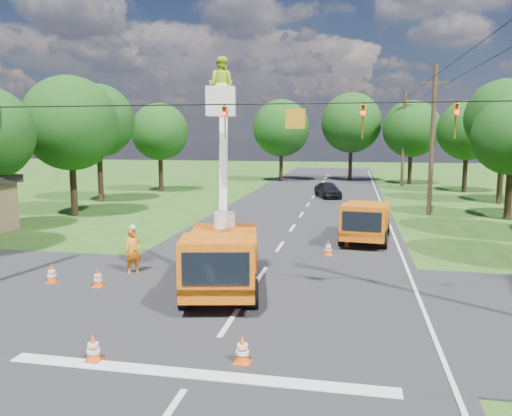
% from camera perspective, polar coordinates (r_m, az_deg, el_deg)
% --- Properties ---
extents(ground, '(140.00, 140.00, 0.00)m').
position_cam_1_polar(ground, '(33.85, 5.20, -0.83)').
color(ground, '#275018').
rests_on(ground, ground).
extents(road_main, '(12.00, 100.00, 0.06)m').
position_cam_1_polar(road_main, '(33.85, 5.20, -0.83)').
color(road_main, black).
rests_on(road_main, ground).
extents(road_cross, '(56.00, 10.00, 0.07)m').
position_cam_1_polar(road_cross, '(16.51, -1.35, -10.60)').
color(road_cross, black).
rests_on(road_cross, ground).
extents(stop_bar, '(9.00, 0.45, 0.02)m').
position_cam_1_polar(stop_bar, '(11.88, -7.03, -18.53)').
color(stop_bar, silver).
rests_on(stop_bar, ground).
extents(edge_line, '(0.12, 90.00, 0.02)m').
position_cam_1_polar(edge_line, '(33.76, 14.70, -1.09)').
color(edge_line, silver).
rests_on(edge_line, ground).
extents(bucket_truck, '(3.42, 6.44, 7.95)m').
position_cam_1_polar(bucket_truck, '(17.13, -3.95, -4.01)').
color(bucket_truck, orange).
rests_on(bucket_truck, ground).
extents(second_truck, '(2.67, 5.81, 2.11)m').
position_cam_1_polar(second_truck, '(25.88, 12.41, -1.35)').
color(second_truck, orange).
rests_on(second_truck, ground).
extents(ground_worker, '(0.76, 0.77, 1.79)m').
position_cam_1_polar(ground_worker, '(19.99, -13.86, -4.82)').
color(ground_worker, orange).
rests_on(ground_worker, ground).
extents(distant_car, '(2.87, 4.39, 1.39)m').
position_cam_1_polar(distant_car, '(43.47, 8.22, 2.07)').
color(distant_car, black).
rests_on(distant_car, ground).
extents(traffic_cone_0, '(0.38, 0.38, 0.71)m').
position_cam_1_polar(traffic_cone_0, '(12.86, -18.10, -14.96)').
color(traffic_cone_0, '#FF530D').
rests_on(traffic_cone_0, ground).
extents(traffic_cone_1, '(0.38, 0.38, 0.71)m').
position_cam_1_polar(traffic_cone_1, '(12.20, -1.57, -15.85)').
color(traffic_cone_1, '#FF530D').
rests_on(traffic_cone_1, ground).
extents(traffic_cone_2, '(0.38, 0.38, 0.71)m').
position_cam_1_polar(traffic_cone_2, '(22.58, 8.24, -4.55)').
color(traffic_cone_2, '#FF530D').
rests_on(traffic_cone_2, ground).
extents(traffic_cone_3, '(0.38, 0.38, 0.71)m').
position_cam_1_polar(traffic_cone_3, '(24.56, 10.19, -3.56)').
color(traffic_cone_3, '#FF530D').
rests_on(traffic_cone_3, ground).
extents(traffic_cone_4, '(0.38, 0.38, 0.71)m').
position_cam_1_polar(traffic_cone_4, '(18.69, -17.61, -7.59)').
color(traffic_cone_4, '#FF530D').
rests_on(traffic_cone_4, ground).
extents(traffic_cone_5, '(0.38, 0.38, 0.71)m').
position_cam_1_polar(traffic_cone_5, '(19.79, -22.31, -6.94)').
color(traffic_cone_5, '#FF530D').
rests_on(traffic_cone_5, ground).
extents(traffic_cone_7, '(0.38, 0.38, 0.71)m').
position_cam_1_polar(traffic_cone_7, '(31.10, 12.71, -1.14)').
color(traffic_cone_7, '#FF530D').
rests_on(traffic_cone_7, ground).
extents(pole_right_mid, '(1.80, 0.30, 10.00)m').
position_cam_1_polar(pole_right_mid, '(35.63, 19.50, 7.44)').
color(pole_right_mid, '#4C3823').
rests_on(pole_right_mid, ground).
extents(pole_right_far, '(1.80, 0.30, 10.00)m').
position_cam_1_polar(pole_right_far, '(55.49, 16.51, 7.71)').
color(pole_right_far, '#4C3823').
rests_on(pole_right_far, ground).
extents(signal_span, '(18.00, 0.29, 1.07)m').
position_cam_1_polar(signal_span, '(15.30, 6.87, 10.23)').
color(signal_span, black).
rests_on(signal_span, ground).
extents(tree_left_d, '(6.20, 6.20, 9.24)m').
position_cam_1_polar(tree_left_d, '(35.40, -20.47, 9.04)').
color(tree_left_d, '#382616').
rests_on(tree_left_d, ground).
extents(tree_left_e, '(5.80, 5.80, 9.41)m').
position_cam_1_polar(tree_left_e, '(42.38, -17.62, 9.46)').
color(tree_left_e, '#382616').
rests_on(tree_left_e, ground).
extents(tree_left_f, '(5.40, 5.40, 8.40)m').
position_cam_1_polar(tree_left_f, '(48.77, -10.95, 8.55)').
color(tree_left_f, '#382616').
rests_on(tree_left_f, ground).
extents(tree_right_d, '(6.00, 6.00, 9.70)m').
position_cam_1_polar(tree_right_d, '(43.79, 26.54, 9.18)').
color(tree_right_d, '#382616').
rests_on(tree_right_d, ground).
extents(tree_right_e, '(5.60, 5.60, 8.63)m').
position_cam_1_polar(tree_right_e, '(51.33, 23.02, 8.16)').
color(tree_right_e, '#382616').
rests_on(tree_right_e, ground).
extents(tree_far_a, '(6.60, 6.60, 9.50)m').
position_cam_1_polar(tree_far_a, '(58.86, 2.91, 9.11)').
color(tree_far_a, '#382616').
rests_on(tree_far_a, ground).
extents(tree_far_b, '(7.00, 7.00, 10.32)m').
position_cam_1_polar(tree_far_b, '(60.27, 10.85, 9.54)').
color(tree_far_b, '#382616').
rests_on(tree_far_b, ground).
extents(tree_far_c, '(6.20, 6.20, 9.18)m').
position_cam_1_polar(tree_far_c, '(57.59, 17.36, 8.64)').
color(tree_far_c, '#382616').
rests_on(tree_far_c, ground).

